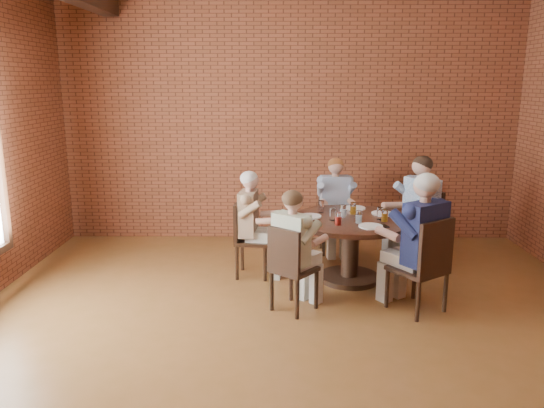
{
  "coord_description": "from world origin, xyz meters",
  "views": [
    {
      "loc": [
        -0.16,
        -4.14,
        2.27
      ],
      "look_at": [
        -0.23,
        1.0,
        1.08
      ],
      "focal_mm": 35.0,
      "sensor_mm": 36.0,
      "label": 1
    }
  ],
  "objects_px": {
    "chair_c": "(247,236)",
    "diner_d": "(294,251)",
    "chair_d": "(290,266)",
    "smartphone": "(384,226)",
    "chair_e": "(425,263)",
    "dining_table": "(351,237)",
    "diner_e": "(419,243)",
    "diner_c": "(253,225)",
    "chair_a": "(421,226)",
    "chair_b": "(334,215)",
    "diner_b": "(335,206)",
    "diner_a": "(417,213)"
  },
  "relations": [
    {
      "from": "chair_c",
      "to": "diner_d",
      "type": "xyz_separation_m",
      "value": [
        0.54,
        -0.98,
        0.13
      ]
    },
    {
      "from": "chair_d",
      "to": "smartphone",
      "type": "xyz_separation_m",
      "value": [
        1.03,
        0.55,
        0.27
      ]
    },
    {
      "from": "diner_d",
      "to": "smartphone",
      "type": "relative_size",
      "value": 8.5
    },
    {
      "from": "chair_e",
      "to": "dining_table",
      "type": "bearing_deg",
      "value": -90.0
    },
    {
      "from": "chair_e",
      "to": "diner_e",
      "type": "height_order",
      "value": "diner_e"
    },
    {
      "from": "diner_c",
      "to": "smartphone",
      "type": "xyz_separation_m",
      "value": [
        1.44,
        -0.48,
        0.12
      ]
    },
    {
      "from": "dining_table",
      "to": "chair_a",
      "type": "bearing_deg",
      "value": 28.48
    },
    {
      "from": "chair_b",
      "to": "diner_c",
      "type": "distance_m",
      "value": 1.46
    },
    {
      "from": "chair_b",
      "to": "chair_c",
      "type": "xyz_separation_m",
      "value": [
        -1.13,
        -0.99,
        -0.0
      ]
    },
    {
      "from": "chair_d",
      "to": "diner_e",
      "type": "relative_size",
      "value": 0.63
    },
    {
      "from": "diner_b",
      "to": "chair_a",
      "type": "bearing_deg",
      "value": -31.76
    },
    {
      "from": "diner_a",
      "to": "diner_d",
      "type": "relative_size",
      "value": 1.12
    },
    {
      "from": "diner_d",
      "to": "smartphone",
      "type": "distance_m",
      "value": 1.11
    },
    {
      "from": "diner_c",
      "to": "diner_e",
      "type": "height_order",
      "value": "diner_e"
    },
    {
      "from": "dining_table",
      "to": "diner_c",
      "type": "distance_m",
      "value": 1.15
    },
    {
      "from": "chair_e",
      "to": "diner_e",
      "type": "bearing_deg",
      "value": -90.0
    },
    {
      "from": "dining_table",
      "to": "diner_b",
      "type": "xyz_separation_m",
      "value": [
        -0.07,
        1.06,
        0.11
      ]
    },
    {
      "from": "chair_a",
      "to": "chair_e",
      "type": "relative_size",
      "value": 0.99
    },
    {
      "from": "chair_c",
      "to": "diner_d",
      "type": "height_order",
      "value": "diner_d"
    },
    {
      "from": "chair_c",
      "to": "diner_e",
      "type": "distance_m",
      "value": 2.03
    },
    {
      "from": "dining_table",
      "to": "chair_e",
      "type": "height_order",
      "value": "chair_e"
    },
    {
      "from": "dining_table",
      "to": "chair_b",
      "type": "distance_m",
      "value": 1.14
    },
    {
      "from": "chair_d",
      "to": "diner_e",
      "type": "height_order",
      "value": "diner_e"
    },
    {
      "from": "diner_b",
      "to": "diner_c",
      "type": "relative_size",
      "value": 1.01
    },
    {
      "from": "diner_b",
      "to": "diner_c",
      "type": "xyz_separation_m",
      "value": [
        -1.06,
        -0.92,
        -0.01
      ]
    },
    {
      "from": "chair_b",
      "to": "chair_c",
      "type": "height_order",
      "value": "chair_b"
    },
    {
      "from": "dining_table",
      "to": "chair_b",
      "type": "xyz_separation_m",
      "value": [
        -0.08,
        1.14,
        -0.03
      ]
    },
    {
      "from": "dining_table",
      "to": "chair_c",
      "type": "relative_size",
      "value": 1.55
    },
    {
      "from": "chair_b",
      "to": "diner_c",
      "type": "relative_size",
      "value": 0.72
    },
    {
      "from": "chair_d",
      "to": "chair_e",
      "type": "height_order",
      "value": "chair_e"
    },
    {
      "from": "dining_table",
      "to": "diner_c",
      "type": "bearing_deg",
      "value": 173.08
    },
    {
      "from": "chair_a",
      "to": "diner_a",
      "type": "xyz_separation_m",
      "value": [
        -0.08,
        -0.04,
        0.17
      ]
    },
    {
      "from": "diner_b",
      "to": "chair_c",
      "type": "relative_size",
      "value": 1.43
    },
    {
      "from": "chair_a",
      "to": "chair_c",
      "type": "relative_size",
      "value": 1.08
    },
    {
      "from": "chair_c",
      "to": "chair_a",
      "type": "bearing_deg",
      "value": -73.35
    },
    {
      "from": "diner_e",
      "to": "chair_a",
      "type": "bearing_deg",
      "value": -140.72
    },
    {
      "from": "diner_e",
      "to": "diner_a",
      "type": "bearing_deg",
      "value": -137.82
    },
    {
      "from": "chair_a",
      "to": "chair_e",
      "type": "bearing_deg",
      "value": -41.66
    },
    {
      "from": "chair_e",
      "to": "chair_b",
      "type": "bearing_deg",
      "value": -105.7
    },
    {
      "from": "diner_d",
      "to": "smartphone",
      "type": "bearing_deg",
      "value": -114.42
    },
    {
      "from": "chair_c",
      "to": "smartphone",
      "type": "xyz_separation_m",
      "value": [
        1.52,
        -0.49,
        0.26
      ]
    },
    {
      "from": "chair_b",
      "to": "diner_e",
      "type": "xyz_separation_m",
      "value": [
        0.64,
        -1.96,
        0.21
      ]
    },
    {
      "from": "diner_c",
      "to": "chair_e",
      "type": "relative_size",
      "value": 1.29
    },
    {
      "from": "chair_b",
      "to": "diner_b",
      "type": "height_order",
      "value": "diner_b"
    },
    {
      "from": "dining_table",
      "to": "diner_b",
      "type": "bearing_deg",
      "value": 93.83
    },
    {
      "from": "diner_b",
      "to": "smartphone",
      "type": "relative_size",
      "value": 8.75
    },
    {
      "from": "chair_b",
      "to": "diner_c",
      "type": "height_order",
      "value": "diner_c"
    },
    {
      "from": "chair_a",
      "to": "smartphone",
      "type": "distance_m",
      "value": 1.1
    },
    {
      "from": "diner_a",
      "to": "chair_c",
      "type": "height_order",
      "value": "diner_a"
    },
    {
      "from": "dining_table",
      "to": "diner_d",
      "type": "relative_size",
      "value": 1.12
    }
  ]
}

